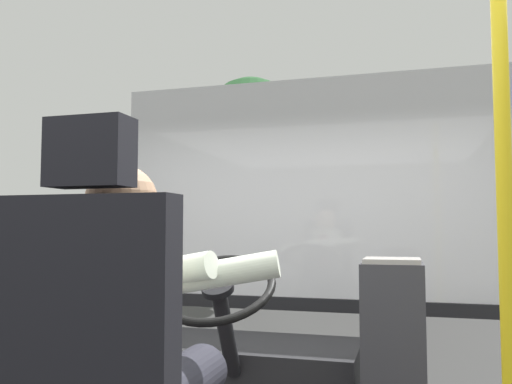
{
  "coord_description": "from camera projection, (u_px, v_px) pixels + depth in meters",
  "views": [
    {
      "loc": [
        0.62,
        -1.68,
        1.77
      ],
      "look_at": [
        -0.21,
        1.21,
        1.98
      ],
      "focal_mm": 36.98,
      "sensor_mm": 36.0,
      "label": 1
    }
  ],
  "objects": [
    {
      "name": "bus_driver",
      "position": [
        132.0,
        332.0,
        1.55
      ],
      "size": [
        0.79,
        0.55,
        0.76
      ],
      "color": "#282833",
      "rests_on": "driver_seat"
    },
    {
      "name": "ground",
      "position": [
        376.0,
        322.0,
        10.1
      ],
      "size": [
        18.0,
        44.0,
        0.06
      ],
      "color": "#323232"
    },
    {
      "name": "shop_building",
      "position": [
        507.0,
        178.0,
        19.09
      ],
      "size": [
        12.83,
        4.16,
        7.2
      ],
      "color": "gray",
      "rests_on": "ground"
    },
    {
      "name": "steering_console",
      "position": [
        250.0,
        378.0,
        2.68
      ],
      "size": [
        1.1,
        1.01,
        0.87
      ],
      "color": "black",
      "rests_on": "bus_floor"
    },
    {
      "name": "fare_box",
      "position": [
        394.0,
        363.0,
        2.19
      ],
      "size": [
        0.26,
        0.25,
        0.86
      ],
      "color": "#333338",
      "rests_on": "bus_floor"
    },
    {
      "name": "windshield_panel",
      "position": [
        306.0,
        219.0,
        3.34
      ],
      "size": [
        2.5,
        0.08,
        1.48
      ],
      "color": "silver"
    },
    {
      "name": "street_tree",
      "position": [
        251.0,
        130.0,
        12.91
      ],
      "size": [
        2.43,
        2.43,
        5.46
      ],
      "color": "#4C3828",
      "rests_on": "ground"
    },
    {
      "name": "handrail_pole",
      "position": [
        506.0,
        234.0,
        1.45
      ],
      "size": [
        0.04,
        0.04,
        1.94
      ],
      "color": "yellow",
      "rests_on": "bus_floor"
    }
  ]
}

